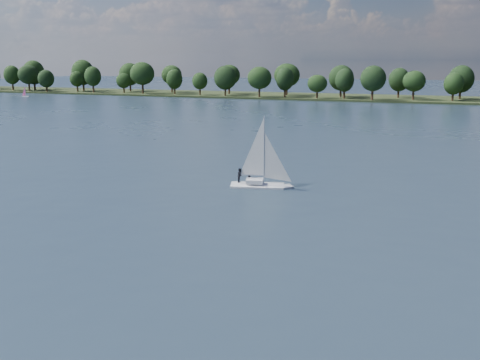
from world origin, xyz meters
name	(u,v)px	position (x,y,z in m)	size (l,w,h in m)	color
ground	(386,135)	(0.00, 100.00, 0.00)	(700.00, 700.00, 0.00)	#233342
far_shore	(415,100)	(0.00, 212.00, 0.00)	(660.00, 40.00, 1.50)	black
sailboat	(258,167)	(-10.36, 44.29, 2.67)	(7.54, 3.79, 9.55)	silver
dinghy_pink	(26,94)	(-162.26, 171.33, 1.14)	(3.21, 1.87, 4.82)	white
pontoon	(1,92)	(-201.56, 196.83, 0.00)	(4.00, 2.00, 0.50)	slate
treeline	(412,80)	(-1.44, 208.73, 8.06)	(562.83, 74.22, 17.87)	black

